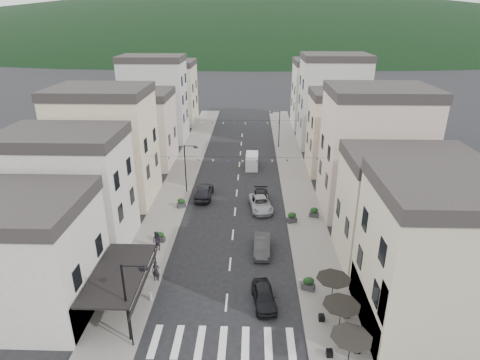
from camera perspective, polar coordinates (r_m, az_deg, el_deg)
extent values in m
cube|color=slate|center=(54.86, -8.08, 0.91)|extent=(4.00, 76.00, 0.12)
cube|color=slate|center=(54.37, 7.70, 0.73)|extent=(4.00, 76.00, 0.12)
ellipsoid|color=black|center=(318.88, 1.54, 18.89)|extent=(640.00, 360.00, 70.00)
cube|color=#B3AFA4|center=(33.10, -30.49, -9.95)|extent=(12.00, 8.00, 8.00)
cube|color=#BFB198|center=(29.71, 27.35, -10.73)|extent=(10.00, 8.00, 10.00)
cube|color=black|center=(30.16, -16.87, -12.55)|extent=(3.60, 7.50, 0.15)
cube|color=black|center=(29.94, -13.40, -13.59)|extent=(0.34, 7.50, 0.99)
cylinder|color=black|center=(28.05, -15.25, -19.56)|extent=(0.10, 0.10, 3.20)
cylinder|color=black|center=(33.35, -11.90, -11.61)|extent=(0.10, 0.10, 3.20)
cube|color=#B3AFA4|center=(39.12, -22.98, -2.00)|extent=(10.00, 7.00, 10.00)
cube|color=#262323|center=(37.35, -24.24, 5.71)|extent=(10.20, 7.14, 1.00)
cube|color=tan|center=(47.39, -18.44, 4.09)|extent=(10.00, 8.00, 12.00)
cube|color=#262323|center=(45.89, -19.44, 11.81)|extent=(10.20, 8.16, 1.00)
cube|color=#C8ADA2|center=(58.66, -14.49, 6.68)|extent=(10.00, 8.00, 9.50)
cube|color=#262323|center=(57.51, -15.00, 11.71)|extent=(10.20, 8.16, 1.00)
cube|color=#B4B4AF|center=(69.54, -12.00, 10.80)|extent=(10.00, 7.00, 13.00)
cube|color=#262323|center=(68.53, -12.49, 16.53)|extent=(10.20, 7.14, 1.00)
cube|color=#BFB198|center=(81.23, -10.02, 11.86)|extent=(10.00, 9.00, 11.00)
cube|color=#262323|center=(80.37, -10.32, 16.06)|extent=(10.20, 9.18, 1.00)
cube|color=#BFB198|center=(36.31, 22.18, -4.64)|extent=(10.00, 7.00, 9.00)
cube|color=#262323|center=(34.46, 23.38, 2.80)|extent=(10.20, 7.14, 1.00)
cube|color=#C8ADA2|center=(44.40, 18.37, 3.24)|extent=(10.00, 8.00, 12.50)
cube|color=#262323|center=(42.79, 19.48, 11.79)|extent=(10.20, 8.16, 1.00)
cube|color=tan|center=(55.84, 14.97, 6.11)|extent=(10.00, 7.00, 10.00)
cube|color=#262323|center=(54.61, 15.55, 11.64)|extent=(10.20, 7.14, 1.00)
cube|color=#B4B4AF|center=(66.83, 12.94, 10.47)|extent=(10.00, 8.00, 13.50)
cube|color=#262323|center=(65.77, 13.50, 16.65)|extent=(10.20, 8.16, 1.00)
cube|color=#B3AFA4|center=(78.61, 11.30, 11.60)|extent=(10.00, 9.00, 11.50)
cube|color=#262323|center=(77.72, 11.66, 16.13)|extent=(10.20, 9.18, 1.00)
cylinder|color=black|center=(26.84, 15.22, -22.87)|extent=(0.06, 0.06, 2.30)
cone|color=black|center=(26.08, 15.49, -21.16)|extent=(2.50, 2.50, 0.55)
cylinder|color=black|center=(28.81, 13.97, -18.95)|extent=(0.06, 0.06, 2.30)
cone|color=black|center=(28.11, 14.19, -17.26)|extent=(2.50, 2.50, 0.55)
cylinder|color=black|center=(29.33, 13.82, -20.10)|extent=(0.70, 0.70, 0.04)
cylinder|color=black|center=(30.92, 12.93, -15.55)|extent=(0.06, 0.06, 2.30)
cone|color=black|center=(30.26, 13.12, -13.90)|extent=(2.50, 2.50, 0.55)
cylinder|color=black|center=(31.40, 12.81, -16.67)|extent=(0.70, 0.70, 0.04)
cylinder|color=black|center=(27.60, -15.88, -16.63)|extent=(0.14, 0.14, 6.00)
cylinder|color=black|center=(25.71, -15.05, -11.74)|extent=(1.40, 0.10, 0.10)
cylinder|color=black|center=(25.62, -13.60, -12.11)|extent=(0.56, 0.56, 0.08)
cylinder|color=black|center=(48.06, -7.77, 1.52)|extent=(0.14, 0.14, 6.00)
cylinder|color=black|center=(47.00, -7.11, 4.82)|extent=(1.40, 0.10, 0.10)
cylinder|color=black|center=(46.95, -6.31, 4.65)|extent=(0.56, 0.56, 0.08)
cylinder|color=black|center=(64.68, 5.60, 7.12)|extent=(0.14, 0.14, 6.00)
cylinder|color=black|center=(63.93, 5.06, 9.64)|extent=(1.40, 0.10, 0.10)
cylinder|color=black|center=(63.93, 4.46, 9.52)|extent=(0.56, 0.56, 0.08)
cylinder|color=gray|center=(32.07, -12.57, -15.85)|extent=(0.26, 0.26, 0.60)
cylinder|color=gray|center=(34.39, -11.39, -12.79)|extent=(0.26, 0.26, 0.60)
cylinder|color=gray|center=(33.00, 8.53, -14.26)|extent=(0.26, 0.26, 0.60)
cylinder|color=black|center=(42.66, -0.70, 3.29)|extent=(19.00, 0.02, 0.02)
cone|color=beige|center=(43.95, -12.13, 3.10)|extent=(0.28, 0.28, 0.24)
cone|color=navy|center=(43.63, -10.10, 2.99)|extent=(0.28, 0.28, 0.24)
cone|color=beige|center=(43.36, -8.04, 2.89)|extent=(0.28, 0.28, 0.24)
cone|color=navy|center=(43.14, -5.96, 2.80)|extent=(0.28, 0.28, 0.24)
cone|color=beige|center=(42.98, -3.87, 2.73)|extent=(0.28, 0.28, 0.24)
cone|color=navy|center=(42.86, -1.76, 2.68)|extent=(0.28, 0.28, 0.24)
cone|color=beige|center=(42.80, 0.36, 2.66)|extent=(0.28, 0.28, 0.24)
cone|color=navy|center=(42.78, 2.48, 2.67)|extent=(0.28, 0.28, 0.24)
cone|color=beige|center=(42.82, 4.61, 2.70)|extent=(0.28, 0.28, 0.24)
cone|color=navy|center=(42.91, 6.72, 2.75)|extent=(0.28, 0.28, 0.24)
cone|color=beige|center=(43.05, 8.83, 2.81)|extent=(0.28, 0.28, 0.24)
cone|color=navy|center=(43.24, 10.92, 2.88)|extent=(0.28, 0.28, 0.24)
cylinder|color=black|center=(58.00, -0.03, 8.49)|extent=(19.00, 0.02, 0.02)
cone|color=beige|center=(58.95, -8.61, 8.29)|extent=(0.28, 0.28, 0.24)
cone|color=navy|center=(58.71, -7.06, 8.22)|extent=(0.28, 0.28, 0.24)
cone|color=beige|center=(58.51, -5.51, 8.16)|extent=(0.28, 0.28, 0.24)
cone|color=navy|center=(58.35, -3.95, 8.11)|extent=(0.28, 0.28, 0.24)
cone|color=beige|center=(58.23, -2.39, 8.06)|extent=(0.28, 0.28, 0.24)
cone|color=navy|center=(58.15, -0.81, 8.03)|extent=(0.28, 0.28, 0.24)
cone|color=beige|center=(58.10, 0.76, 8.02)|extent=(0.28, 0.28, 0.24)
cone|color=navy|center=(58.09, 2.34, 8.03)|extent=(0.28, 0.28, 0.24)
cone|color=beige|center=(58.11, 3.92, 8.05)|extent=(0.28, 0.28, 0.24)
cone|color=navy|center=(58.18, 5.49, 8.08)|extent=(0.28, 0.28, 0.24)
cone|color=beige|center=(58.28, 7.06, 8.12)|extent=(0.28, 0.28, 0.24)
cone|color=navy|center=(58.43, 8.63, 8.16)|extent=(0.28, 0.28, 0.24)
imported|color=black|center=(31.05, 3.42, -16.15)|extent=(2.07, 4.05, 1.32)
imported|color=#2E2F31|center=(36.80, 3.16, -9.27)|extent=(1.59, 4.19, 1.36)
imported|color=#9A9DA3|center=(44.44, 2.93, -3.35)|extent=(2.92, 5.17, 1.36)
imported|color=black|center=(45.60, 2.98, -2.68)|extent=(1.90, 4.56, 1.32)
imported|color=black|center=(47.25, -5.16, -1.59)|extent=(2.04, 4.87, 1.65)
cube|color=silver|center=(56.59, 1.70, 2.71)|extent=(1.76, 4.29, 1.78)
cube|color=silver|center=(55.78, 1.70, 3.43)|extent=(1.69, 2.87, 0.44)
cylinder|color=black|center=(55.31, 0.93, 1.60)|extent=(0.23, 0.63, 0.62)
cylinder|color=black|center=(55.28, 2.40, 1.58)|extent=(0.23, 0.63, 0.62)
cylinder|color=black|center=(58.31, 1.03, 2.72)|extent=(0.23, 0.63, 0.62)
cylinder|color=black|center=(58.28, 2.43, 2.70)|extent=(0.23, 0.63, 0.62)
imported|color=black|center=(33.60, -11.86, -12.56)|extent=(0.65, 0.43, 1.76)
imported|color=#28212C|center=(37.47, -11.72, -8.49)|extent=(1.12, 1.04, 1.84)
cube|color=#2B2B2E|center=(39.08, -11.25, -8.24)|extent=(0.97, 0.66, 0.44)
ellipsoid|color=black|center=(38.84, -11.30, -7.62)|extent=(0.78, 0.50, 0.57)
cube|color=#323235|center=(45.21, -8.32, -3.56)|extent=(1.09, 0.88, 0.48)
ellipsoid|color=black|center=(44.98, -8.35, -2.95)|extent=(0.84, 0.53, 0.61)
cube|color=#323235|center=(32.80, 9.68, -14.73)|extent=(1.12, 0.88, 0.50)
ellipsoid|color=black|center=(32.47, 9.75, -13.96)|extent=(0.87, 0.56, 0.63)
cube|color=#303033|center=(43.39, 10.47, -4.88)|extent=(1.08, 0.81, 0.48)
ellipsoid|color=black|center=(43.15, 10.52, -4.25)|extent=(0.85, 0.54, 0.62)
cube|color=#303032|center=(41.96, 7.39, -5.66)|extent=(1.10, 0.80, 0.50)
ellipsoid|color=black|center=(41.71, 7.43, -5.00)|extent=(0.87, 0.56, 0.63)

